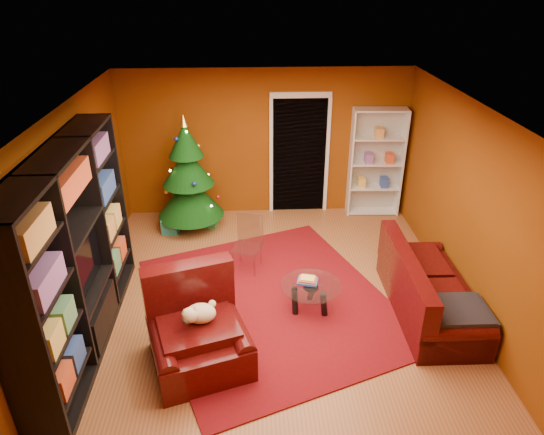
{
  "coord_description": "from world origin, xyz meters",
  "views": [
    {
      "loc": [
        -0.29,
        -5.38,
        4.03
      ],
      "look_at": [
        0.0,
        0.4,
        1.05
      ],
      "focal_mm": 32.0,
      "sensor_mm": 36.0,
      "label": 1
    }
  ],
  "objects_px": {
    "sofa": "(432,284)",
    "acrylic_chair": "(247,248)",
    "media_unit": "(74,254)",
    "christmas_tree": "(188,175)",
    "gift_box_teal": "(171,225)",
    "armchair": "(199,333)",
    "gift_box_green": "(210,219)",
    "coffee_table": "(310,297)",
    "white_bookshelf": "(376,163)",
    "dog": "(201,313)",
    "gift_box_red": "(199,220)",
    "rug": "(272,301)"
  },
  "relations": [
    {
      "from": "sofa",
      "to": "acrylic_chair",
      "type": "bearing_deg",
      "value": 66.24
    },
    {
      "from": "media_unit",
      "to": "christmas_tree",
      "type": "bearing_deg",
      "value": 70.37
    },
    {
      "from": "gift_box_teal",
      "to": "armchair",
      "type": "distance_m",
      "value": 3.25
    },
    {
      "from": "gift_box_green",
      "to": "coffee_table",
      "type": "distance_m",
      "value": 2.85
    },
    {
      "from": "gift_box_green",
      "to": "armchair",
      "type": "height_order",
      "value": "armchair"
    },
    {
      "from": "gift_box_teal",
      "to": "coffee_table",
      "type": "distance_m",
      "value": 3.09
    },
    {
      "from": "coffee_table",
      "to": "white_bookshelf",
      "type": "bearing_deg",
      "value": 62.39
    },
    {
      "from": "dog",
      "to": "gift_box_red",
      "type": "bearing_deg",
      "value": 78.1
    },
    {
      "from": "gift_box_red",
      "to": "white_bookshelf",
      "type": "distance_m",
      "value": 3.28
    },
    {
      "from": "rug",
      "to": "white_bookshelf",
      "type": "relative_size",
      "value": 1.73
    },
    {
      "from": "rug",
      "to": "armchair",
      "type": "relative_size",
      "value": 3.03
    },
    {
      "from": "acrylic_chair",
      "to": "gift_box_red",
      "type": "bearing_deg",
      "value": 138.18
    },
    {
      "from": "acrylic_chair",
      "to": "gift_box_green",
      "type": "bearing_deg",
      "value": 132.04
    },
    {
      "from": "armchair",
      "to": "dog",
      "type": "distance_m",
      "value": 0.23
    },
    {
      "from": "rug",
      "to": "dog",
      "type": "height_order",
      "value": "dog"
    },
    {
      "from": "gift_box_teal",
      "to": "acrylic_chair",
      "type": "relative_size",
      "value": 0.35
    },
    {
      "from": "christmas_tree",
      "to": "armchair",
      "type": "bearing_deg",
      "value": -82.79
    },
    {
      "from": "armchair",
      "to": "gift_box_green",
      "type": "bearing_deg",
      "value": 74.08
    },
    {
      "from": "armchair",
      "to": "acrylic_chair",
      "type": "xyz_separation_m",
      "value": [
        0.54,
        1.9,
        -0.06
      ]
    },
    {
      "from": "gift_box_teal",
      "to": "gift_box_green",
      "type": "bearing_deg",
      "value": 17.56
    },
    {
      "from": "christmas_tree",
      "to": "gift_box_teal",
      "type": "xyz_separation_m",
      "value": [
        -0.35,
        -0.17,
        -0.84
      ]
    },
    {
      "from": "christmas_tree",
      "to": "armchair",
      "type": "distance_m",
      "value": 3.38
    },
    {
      "from": "white_bookshelf",
      "to": "rug",
      "type": "bearing_deg",
      "value": -123.98
    },
    {
      "from": "christmas_tree",
      "to": "rug",
      "type": "bearing_deg",
      "value": -59.9
    },
    {
      "from": "gift_box_teal",
      "to": "coffee_table",
      "type": "height_order",
      "value": "coffee_table"
    },
    {
      "from": "gift_box_teal",
      "to": "gift_box_red",
      "type": "bearing_deg",
      "value": 24.56
    },
    {
      "from": "gift_box_red",
      "to": "armchair",
      "type": "distance_m",
      "value": 3.38
    },
    {
      "from": "gift_box_red",
      "to": "dog",
      "type": "height_order",
      "value": "dog"
    },
    {
      "from": "media_unit",
      "to": "sofa",
      "type": "height_order",
      "value": "media_unit"
    },
    {
      "from": "gift_box_teal",
      "to": "acrylic_chair",
      "type": "bearing_deg",
      "value": -43.65
    },
    {
      "from": "gift_box_teal",
      "to": "coffee_table",
      "type": "xyz_separation_m",
      "value": [
        2.13,
        -2.24,
        0.07
      ]
    },
    {
      "from": "sofa",
      "to": "coffee_table",
      "type": "distance_m",
      "value": 1.57
    },
    {
      "from": "gift_box_teal",
      "to": "acrylic_chair",
      "type": "height_order",
      "value": "acrylic_chair"
    },
    {
      "from": "gift_box_green",
      "to": "gift_box_red",
      "type": "bearing_deg",
      "value": 179.42
    },
    {
      "from": "coffee_table",
      "to": "gift_box_teal",
      "type": "bearing_deg",
      "value": 133.53
    },
    {
      "from": "armchair",
      "to": "media_unit",
      "type": "bearing_deg",
      "value": 141.71
    },
    {
      "from": "gift_box_teal",
      "to": "gift_box_green",
      "type": "distance_m",
      "value": 0.69
    },
    {
      "from": "gift_box_green",
      "to": "acrylic_chair",
      "type": "bearing_deg",
      "value": -65.99
    },
    {
      "from": "white_bookshelf",
      "to": "armchair",
      "type": "relative_size",
      "value": 1.76
    },
    {
      "from": "acrylic_chair",
      "to": "white_bookshelf",
      "type": "bearing_deg",
      "value": 56.61
    },
    {
      "from": "christmas_tree",
      "to": "dog",
      "type": "xyz_separation_m",
      "value": [
        0.45,
        -3.25,
        -0.31
      ]
    },
    {
      "from": "media_unit",
      "to": "white_bookshelf",
      "type": "distance_m",
      "value": 5.31
    },
    {
      "from": "christmas_tree",
      "to": "sofa",
      "type": "relative_size",
      "value": 1.0
    },
    {
      "from": "christmas_tree",
      "to": "gift_box_teal",
      "type": "height_order",
      "value": "christmas_tree"
    },
    {
      "from": "christmas_tree",
      "to": "dog",
      "type": "distance_m",
      "value": 3.3
    },
    {
      "from": "gift_box_green",
      "to": "white_bookshelf",
      "type": "height_order",
      "value": "white_bookshelf"
    },
    {
      "from": "gift_box_green",
      "to": "christmas_tree",
      "type": "bearing_deg",
      "value": -173.54
    },
    {
      "from": "coffee_table",
      "to": "media_unit",
      "type": "bearing_deg",
      "value": -172.01
    },
    {
      "from": "coffee_table",
      "to": "sofa",
      "type": "bearing_deg",
      "value": -3.34
    },
    {
      "from": "christmas_tree",
      "to": "armchair",
      "type": "xyz_separation_m",
      "value": [
        0.42,
        -3.31,
        -0.53
      ]
    }
  ]
}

